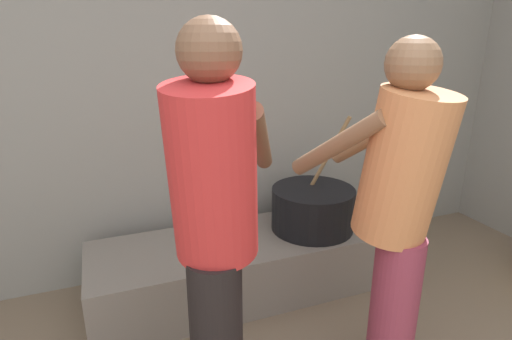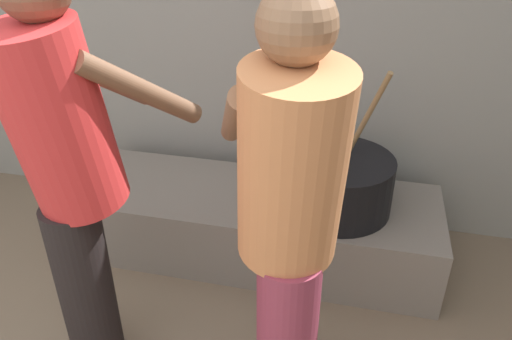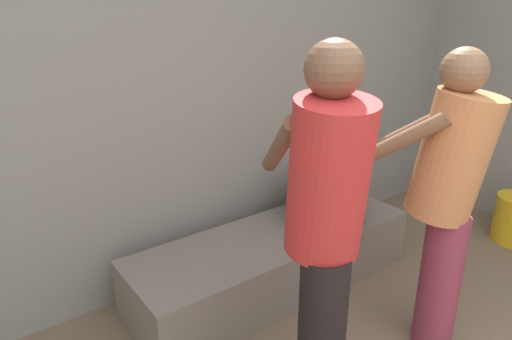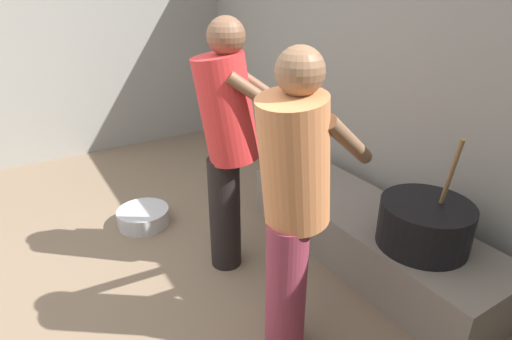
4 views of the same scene
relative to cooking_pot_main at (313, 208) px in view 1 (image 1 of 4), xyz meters
name	(u,v)px [view 1 (image 1 of 4)]	position (x,y,z in m)	size (l,w,h in m)	color
block_enclosure_rear	(158,94)	(-0.82, 0.54, 0.68)	(5.52, 0.20, 2.33)	gray
hearth_ledge	(249,264)	(-0.42, 0.02, -0.31)	(1.86, 0.60, 0.36)	slate
cooking_pot_main	(313,208)	(0.00, 0.00, 0.00)	(0.51, 0.51, 0.72)	black
cook_in_red_shirt	(215,219)	(-0.84, -0.79, 0.41)	(0.59, 0.73, 1.57)	black
cook_in_orange_shirt	(398,206)	(-0.10, -0.86, 0.37)	(0.52, 0.71, 1.51)	#8C3347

